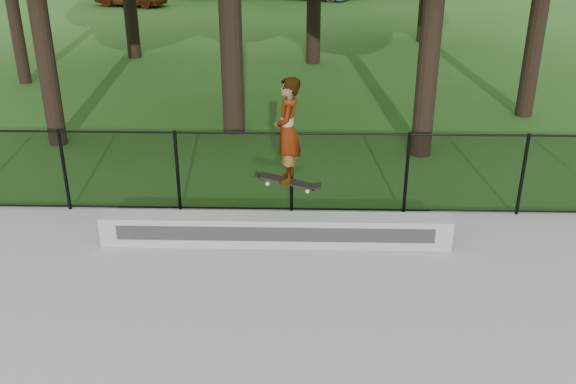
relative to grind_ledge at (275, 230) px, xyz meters
name	(u,v)px	position (x,y,z in m)	size (l,w,h in m)	color
grind_ledge	(275,230)	(0.00, 0.00, 0.00)	(5.60, 0.40, 0.49)	#A9A9A4
skater_airborne	(288,133)	(0.20, -0.23, 1.72)	(0.82, 0.59, 1.76)	black
chainlink_fence	(292,172)	(0.23, 1.20, 0.51)	(16.06, 0.06, 1.50)	black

